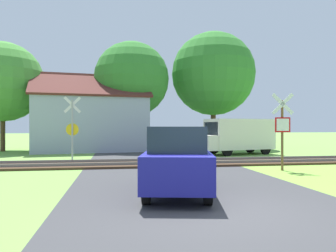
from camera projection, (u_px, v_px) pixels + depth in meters
name	position (u px, v px, depth m)	size (l,w,h in m)	color
ground_plane	(214.00, 209.00, 7.02)	(160.00, 160.00, 0.00)	#6B9942
road_asphalt	(192.00, 191.00, 8.99)	(6.82, 80.00, 0.01)	#38383A
rail_track	(161.00, 163.00, 15.24)	(60.00, 2.60, 0.22)	#422D1E
stop_sign_near	(282.00, 127.00, 13.15)	(0.86, 0.22, 3.12)	brown
crossing_sign_far	(72.00, 125.00, 16.94)	(0.88, 0.17, 3.34)	#9E9EA5
house	(90.00, 122.00, 24.31)	(8.90, 7.14, 5.68)	#99A3B7
tree_right	(213.00, 74.00, 27.39)	(6.95, 6.95, 9.66)	#513823
tree_left	(3.00, 82.00, 23.28)	(5.67, 5.67, 7.79)	#513823
tree_center	(132.00, 79.00, 25.12)	(5.75, 5.75, 8.28)	#513823
mail_truck	(237.00, 135.00, 20.78)	(5.20, 2.99, 2.24)	silver
parked_car	(177.00, 160.00, 8.76)	(2.38, 4.24, 1.78)	navy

